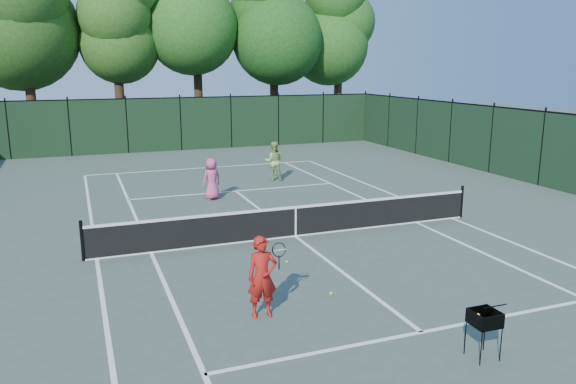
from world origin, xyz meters
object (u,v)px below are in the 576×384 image
object	(u,v)px
ball_hopper	(485,319)
player_green	(274,161)
player_pink	(212,179)
loose_ball_near_cart	(331,293)
coach	(262,277)
loose_ball_midcourt	(287,262)

from	to	relation	value
ball_hopper	player_green	bearing A→B (deg)	86.26
player_pink	loose_ball_near_cart	distance (m)	9.66
coach	player_pink	xyz separation A→B (m)	(1.37, 10.07, -0.05)
player_green	ball_hopper	size ratio (longest dim) A/B	1.96
ball_hopper	coach	bearing A→B (deg)	138.51
player_pink	ball_hopper	bearing A→B (deg)	76.86
coach	ball_hopper	xyz separation A→B (m)	(2.98, -2.87, -0.11)
coach	player_pink	distance (m)	10.17
coach	player_pink	bearing A→B (deg)	85.50
loose_ball_midcourt	player_green	bearing A→B (deg)	72.36
player_green	coach	bearing A→B (deg)	84.73
coach	player_green	distance (m)	13.37
loose_ball_near_cart	player_green	bearing A→B (deg)	76.27
coach	loose_ball_midcourt	bearing A→B (deg)	63.48
loose_ball_near_cart	ball_hopper	bearing A→B (deg)	-69.15
coach	ball_hopper	size ratio (longest dim) A/B	1.92
coach	loose_ball_near_cart	bearing A→B (deg)	18.01
ball_hopper	loose_ball_midcourt	bearing A→B (deg)	107.18
coach	loose_ball_near_cart	world-z (taller)	coach
loose_ball_near_cart	coach	bearing A→B (deg)	-165.24
loose_ball_near_cart	loose_ball_midcourt	xyz separation A→B (m)	(-0.19, 2.22, 0.00)
player_pink	loose_ball_midcourt	world-z (taller)	player_pink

